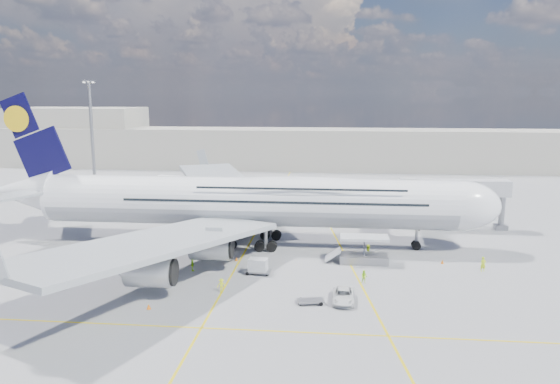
# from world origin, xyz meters

# --- Properties ---
(ground) EXTENTS (300.00, 300.00, 0.00)m
(ground) POSITION_xyz_m (0.00, 0.00, 0.00)
(ground) COLOR gray
(ground) RESTS_ON ground
(taxi_line_main) EXTENTS (0.25, 220.00, 0.01)m
(taxi_line_main) POSITION_xyz_m (0.00, 0.00, 0.01)
(taxi_line_main) COLOR #DBBE0B
(taxi_line_main) RESTS_ON ground
(taxi_line_cross) EXTENTS (120.00, 0.25, 0.01)m
(taxi_line_cross) POSITION_xyz_m (0.00, -20.00, 0.01)
(taxi_line_cross) COLOR #DBBE0B
(taxi_line_cross) RESTS_ON ground
(taxi_line_diag) EXTENTS (14.16, 99.06, 0.01)m
(taxi_line_diag) POSITION_xyz_m (14.00, 10.00, 0.01)
(taxi_line_diag) COLOR #DBBE0B
(taxi_line_diag) RESTS_ON ground
(airliner) EXTENTS (77.26, 79.15, 23.71)m
(airliner) POSITION_xyz_m (0.26, 10.00, 6.87)
(airliner) COLOR white
(airliner) RESTS_ON ground
(jet_bridge) EXTENTS (18.80, 12.10, 8.50)m
(jet_bridge) POSITION_xyz_m (29.81, 20.94, 6.85)
(jet_bridge) COLOR #B7B7BC
(jet_bridge) RESTS_ON ground
(cargo_loader) EXTENTS (8.53, 3.20, 3.67)m
(cargo_loader) POSITION_xyz_m (16.82, 2.89, 1.25)
(cargo_loader) COLOR silver
(cargo_loader) RESTS_ON ground
(light_mast) EXTENTS (3.00, 0.70, 25.50)m
(light_mast) POSITION_xyz_m (-40.00, 45.00, 13.21)
(light_mast) COLOR gray
(light_mast) RESTS_ON ground
(terminal) EXTENTS (180.00, 16.00, 12.00)m
(terminal) POSITION_xyz_m (0.00, 95.00, 6.00)
(terminal) COLOR #B2AD9E
(terminal) RESTS_ON ground
(hangar) EXTENTS (40.00, 22.00, 18.00)m
(hangar) POSITION_xyz_m (-70.00, 100.00, 9.00)
(hangar) COLOR #B2AD9E
(hangar) RESTS_ON ground
(tree_line) EXTENTS (160.00, 6.00, 8.00)m
(tree_line) POSITION_xyz_m (40.00, 140.00, 4.00)
(tree_line) COLOR #193814
(tree_line) RESTS_ON ground
(dolly_row_a) EXTENTS (3.34, 2.16, 1.97)m
(dolly_row_a) POSITION_xyz_m (-20.60, -10.24, 1.06)
(dolly_row_a) COLOR gray
(dolly_row_a) RESTS_ON ground
(dolly_row_b) EXTENTS (3.37, 2.36, 1.93)m
(dolly_row_b) POSITION_xyz_m (-10.60, -6.47, 1.04)
(dolly_row_b) COLOR gray
(dolly_row_b) RESTS_ON ground
(dolly_row_c) EXTENTS (3.66, 2.44, 0.49)m
(dolly_row_c) POSITION_xyz_m (-9.26, -7.57, 0.38)
(dolly_row_c) COLOR gray
(dolly_row_c) RESTS_ON ground
(dolly_back) EXTENTS (2.96, 1.71, 1.81)m
(dolly_back) POSITION_xyz_m (-24.01, -3.67, 0.98)
(dolly_back) COLOR gray
(dolly_back) RESTS_ON ground
(dolly_nose_far) EXTENTS (3.15, 2.16, 0.42)m
(dolly_nose_far) POSITION_xyz_m (10.47, -12.61, 0.33)
(dolly_nose_far) COLOR gray
(dolly_nose_far) RESTS_ON ground
(dolly_nose_near) EXTENTS (3.36, 2.03, 2.02)m
(dolly_nose_near) POSITION_xyz_m (3.30, -3.35, 1.09)
(dolly_nose_near) COLOR gray
(dolly_nose_near) RESTS_ON ground
(baggage_tug) EXTENTS (2.97, 2.08, 1.69)m
(baggage_tug) POSITION_xyz_m (-9.92, -7.98, 0.75)
(baggage_tug) COLOR silver
(baggage_tug) RESTS_ON ground
(catering_truck_inner) EXTENTS (7.00, 4.21, 3.90)m
(catering_truck_inner) POSITION_xyz_m (-9.75, 21.32, 1.84)
(catering_truck_inner) COLOR gray
(catering_truck_inner) RESTS_ON ground
(catering_truck_outer) EXTENTS (7.88, 4.22, 4.46)m
(catering_truck_outer) POSITION_xyz_m (-23.48, 47.79, 2.07)
(catering_truck_outer) COLOR gray
(catering_truck_outer) RESTS_ON ground
(service_van) EXTENTS (2.55, 5.20, 1.42)m
(service_van) POSITION_xyz_m (14.03, -11.76, 0.71)
(service_van) COLOR silver
(service_van) RESTS_ON ground
(crew_nose) EXTENTS (0.79, 0.58, 1.97)m
(crew_nose) POSITION_xyz_m (32.19, 0.54, 0.98)
(crew_nose) COLOR #D0F319
(crew_nose) RESTS_ON ground
(crew_loader) EXTENTS (0.93, 0.81, 1.63)m
(crew_loader) POSITION_xyz_m (16.63, -5.40, 0.81)
(crew_loader) COLOR #A2ED19
(crew_loader) RESTS_ON ground
(crew_wing) EXTENTS (0.56, 1.03, 1.67)m
(crew_wing) POSITION_xyz_m (-5.35, -3.03, 0.84)
(crew_wing) COLOR #B5FF1A
(crew_wing) RESTS_ON ground
(crew_van) EXTENTS (0.73, 0.94, 1.71)m
(crew_van) POSITION_xyz_m (17.76, 5.91, 0.85)
(crew_van) COLOR #B8DF17
(crew_van) RESTS_ON ground
(crew_tug) EXTENTS (1.17, 0.87, 1.62)m
(crew_tug) POSITION_xyz_m (-0.04, -10.08, 0.81)
(crew_tug) COLOR #F0FF1A
(crew_tug) RESTS_ON ground
(cone_nose) EXTENTS (0.43, 0.43, 0.55)m
(cone_nose) POSITION_xyz_m (27.60, 3.42, 0.26)
(cone_nose) COLOR orange
(cone_nose) RESTS_ON ground
(cone_wing_left_inner) EXTENTS (0.49, 0.49, 0.63)m
(cone_wing_left_inner) POSITION_xyz_m (-15.77, 23.41, 0.30)
(cone_wing_left_inner) COLOR orange
(cone_wing_left_inner) RESTS_ON ground
(cone_wing_left_outer) EXTENTS (0.44, 0.44, 0.56)m
(cone_wing_left_outer) POSITION_xyz_m (-8.84, 30.98, 0.27)
(cone_wing_left_outer) COLOR orange
(cone_wing_left_outer) RESTS_ON ground
(cone_wing_right_inner) EXTENTS (0.40, 0.40, 0.51)m
(cone_wing_right_inner) POSITION_xyz_m (-0.44, 1.87, 0.25)
(cone_wing_right_inner) COLOR orange
(cone_wing_right_inner) RESTS_ON ground
(cone_wing_right_outer) EXTENTS (0.46, 0.46, 0.58)m
(cone_wing_right_outer) POSITION_xyz_m (-6.77, -15.90, 0.28)
(cone_wing_right_outer) COLOR orange
(cone_wing_right_outer) RESTS_ON ground
(cone_tail) EXTENTS (0.42, 0.42, 0.54)m
(cone_tail) POSITION_xyz_m (-28.02, 3.07, 0.26)
(cone_tail) COLOR orange
(cone_tail) RESTS_ON ground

